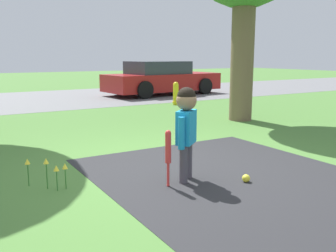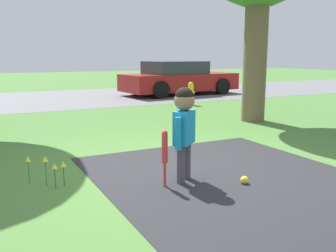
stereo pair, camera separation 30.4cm
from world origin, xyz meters
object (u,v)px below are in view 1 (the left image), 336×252
(child, at_px, (186,121))
(parked_car, at_px, (162,79))
(fire_hydrant, at_px, (176,94))
(baseball_bat, at_px, (168,150))
(sports_ball, at_px, (246,178))

(child, distance_m, parked_car, 9.80)
(fire_hydrant, height_order, parked_car, parked_car)
(baseball_bat, xyz_separation_m, sports_ball, (0.84, -0.33, -0.37))
(fire_hydrant, bearing_deg, baseball_bat, -122.77)
(fire_hydrant, bearing_deg, parked_car, 68.04)
(child, distance_m, fire_hydrant, 6.81)
(baseball_bat, height_order, fire_hydrant, fire_hydrant)
(sports_ball, bearing_deg, child, 143.99)
(child, xyz_separation_m, sports_ball, (0.56, -0.40, -0.66))
(sports_ball, relative_size, parked_car, 0.02)
(sports_ball, bearing_deg, fire_hydrant, 64.59)
(parked_car, bearing_deg, baseball_bat, -124.84)
(sports_ball, xyz_separation_m, fire_hydrant, (2.96, 6.23, 0.28))
(sports_ball, xyz_separation_m, parked_car, (4.09, 9.03, 0.54))
(parked_car, bearing_deg, child, -123.62)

